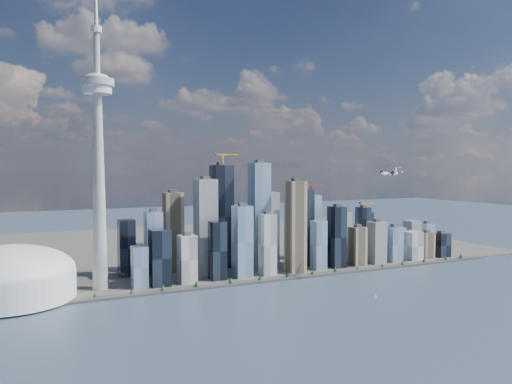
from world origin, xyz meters
name	(u,v)px	position (x,y,z in m)	size (l,w,h in m)	color
ground	(352,318)	(0.00, 0.00, 0.00)	(4000.00, 4000.00, 0.00)	#2E4051
seawall	(272,280)	(0.00, 250.00, 2.00)	(1100.00, 22.00, 4.00)	#383838
land	(195,245)	(0.00, 700.00, 1.50)	(1400.00, 900.00, 3.00)	#4C4C47
shoreline_trees	(272,276)	(0.00, 250.00, 8.78)	(960.53, 7.20, 8.80)	#3F2D1E
skyscraper_cluster	(278,234)	(59.62, 336.82, 73.85)	(736.00, 142.00, 239.30)	black
needle_tower	(98,153)	(-300.00, 310.00, 235.84)	(56.00, 56.00, 550.50)	#A2A19C
dome_stadium	(9,277)	(-440.00, 300.00, 39.44)	(200.00, 200.00, 86.00)	white
airplane	(390,173)	(200.26, 160.74, 201.24)	(60.16, 53.86, 15.16)	white
sailboat_west	(375,296)	(98.93, 71.29, 2.81)	(6.35, 2.55, 8.77)	silver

